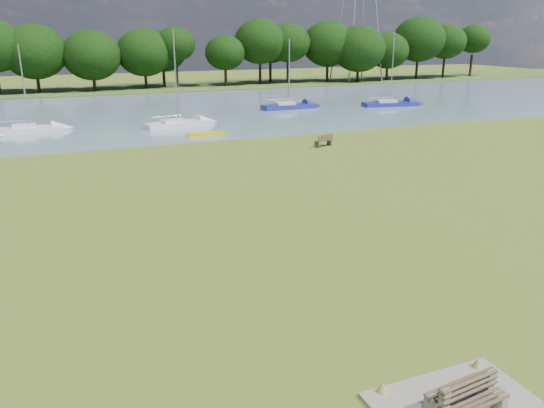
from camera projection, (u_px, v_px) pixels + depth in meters
name	position (u px, v px, depth m)	size (l,w,h in m)	color
ground	(261.00, 230.00, 25.55)	(220.00, 220.00, 0.00)	olive
river	(132.00, 114.00, 62.48)	(220.00, 40.00, 0.10)	slate
far_bank	(105.00, 90.00, 88.86)	(220.00, 20.00, 0.40)	#4C6626
bench_pair	(466.00, 397.00, 13.09)	(1.95, 1.28, 1.00)	gray
riverbank_bench	(324.00, 141.00, 44.16)	(1.75, 0.97, 1.04)	brown
kayak	(207.00, 134.00, 48.66)	(3.32, 0.77, 0.33)	yellow
tree_line	(143.00, 48.00, 85.48)	(153.32, 9.37, 11.34)	black
sailboat_0	(389.00, 102.00, 68.39)	(7.40, 3.06, 9.24)	navy
sailboat_1	(29.00, 127.00, 50.35)	(6.05, 2.08, 8.02)	silver
sailboat_3	(177.00, 122.00, 53.29)	(6.83, 3.05, 9.37)	silver
sailboat_4	(288.00, 105.00, 65.82)	(6.98, 2.22, 8.39)	navy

